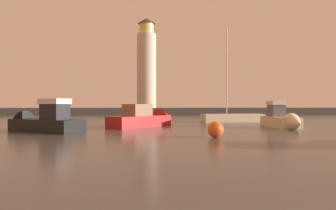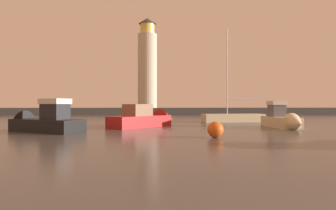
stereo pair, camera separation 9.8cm
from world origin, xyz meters
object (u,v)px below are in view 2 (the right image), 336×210
Objects in this scene: motorboat_1 at (149,119)px; sailboat_moored at (233,117)px; motorboat_2 at (37,122)px; motorboat_3 at (284,120)px; lighthouse at (147,65)px; mooring_buoy at (215,130)px.

sailboat_moored is (10.03, 6.30, -0.16)m from motorboat_1.
motorboat_2 is 20.91m from motorboat_3.
motorboat_3 is (12.55, -34.52, -9.46)m from lighthouse.
motorboat_1 is at bearing -89.03° from lighthouse.
sailboat_moored is at bearing 70.17° from mooring_buoy.
motorboat_2 reaches higher than motorboat_1.
lighthouse is at bearing 96.58° from mooring_buoy.
lighthouse is 38.43m from motorboat_2.
sailboat_moored is at bearing 32.15° from motorboat_1.
mooring_buoy is (13.06, -5.15, -0.19)m from motorboat_2.
motorboat_3 reaches higher than mooring_buoy.
lighthouse is 37.93m from motorboat_3.
lighthouse reaches higher than mooring_buoy.
lighthouse is at bearing 90.97° from motorboat_1.
lighthouse is 17.98× the size of mooring_buoy.
sailboat_moored is (-1.98, 9.09, -0.18)m from motorboat_3.
lighthouse is 42.85m from mooring_buoy.
mooring_buoy is at bearing -138.17° from motorboat_3.
mooring_buoy is (4.78, -41.47, -9.67)m from lighthouse.
sailboat_moored reaches higher than motorboat_1.
lighthouse is 29.17m from sailboat_moored.
motorboat_1 is 9.94m from motorboat_2.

